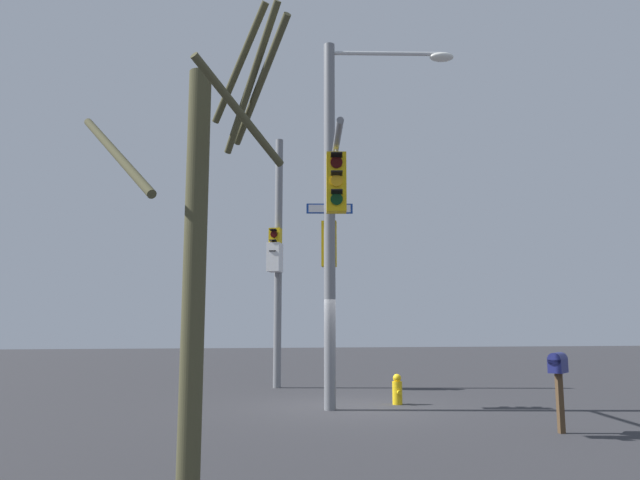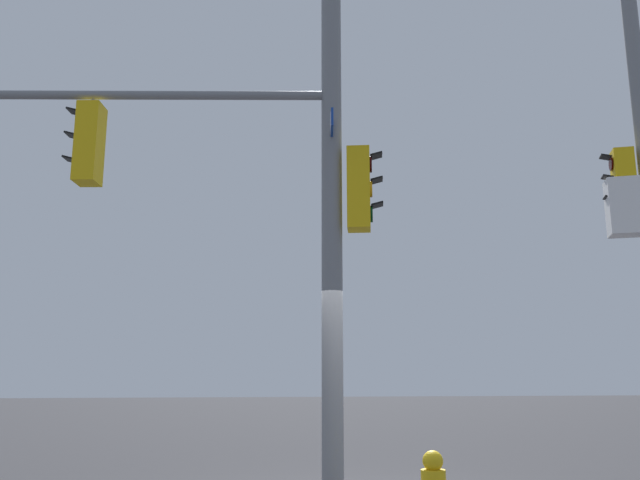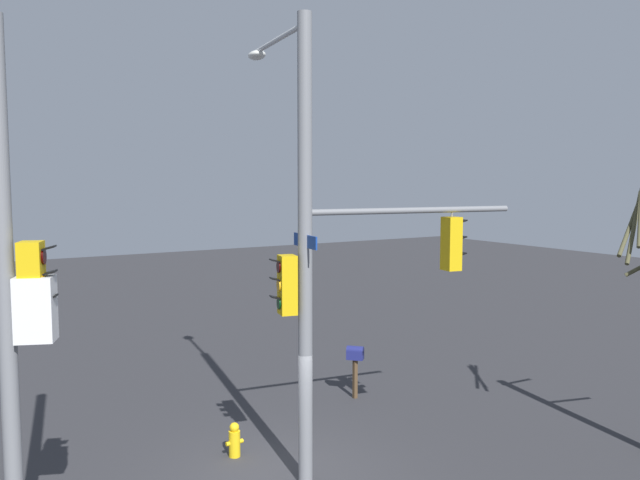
{
  "view_description": "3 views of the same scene",
  "coord_description": "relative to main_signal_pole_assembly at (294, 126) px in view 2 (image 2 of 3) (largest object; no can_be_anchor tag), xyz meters",
  "views": [
    {
      "loc": [
        -13.9,
        2.93,
        1.87
      ],
      "look_at": [
        -0.24,
        0.68,
        3.91
      ],
      "focal_mm": 33.09,
      "sensor_mm": 36.0,
      "label": 1
    },
    {
      "loc": [
        -1.74,
        -7.71,
        1.43
      ],
      "look_at": [
        -0.45,
        0.9,
        3.26
      ],
      "focal_mm": 36.63,
      "sensor_mm": 36.0,
      "label": 2
    },
    {
      "loc": [
        5.71,
        10.93,
        5.79
      ],
      "look_at": [
        -0.88,
        0.15,
        4.62
      ],
      "focal_mm": 36.77,
      "sensor_mm": 36.0,
      "label": 3
    }
  ],
  "objects": [
    {
      "name": "main_signal_pole_assembly",
      "position": [
        0.0,
        0.0,
        0.0
      ],
      "size": [
        5.26,
        3.8,
        8.8
      ],
      "rotation": [
        0.0,
        0.0,
        3.0
      ],
      "color": "slate",
      "rests_on": "ground"
    },
    {
      "name": "secondary_pole_assembly",
      "position": [
        5.52,
        0.88,
        -0.62
      ],
      "size": [
        0.78,
        0.56,
        7.97
      ],
      "rotation": [
        0.0,
        0.0,
        2.76
      ],
      "color": "slate",
      "rests_on": "ground"
    }
  ]
}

